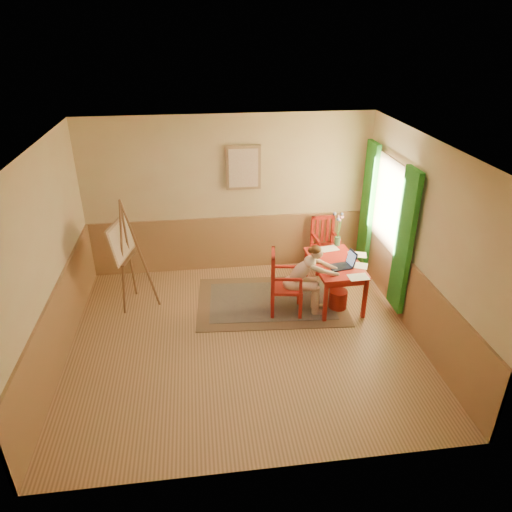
{
  "coord_description": "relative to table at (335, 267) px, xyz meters",
  "views": [
    {
      "loc": [
        -0.55,
        -5.57,
        4.16
      ],
      "look_at": [
        0.25,
        0.55,
        1.05
      ],
      "focal_mm": 33.06,
      "sensor_mm": 36.0,
      "label": 1
    }
  ],
  "objects": [
    {
      "name": "easel",
      "position": [
        -3.28,
        0.35,
        0.44
      ],
      "size": [
        0.67,
        0.81,
        1.8
      ],
      "color": "brown",
      "rests_on": "room"
    },
    {
      "name": "table",
      "position": [
        0.0,
        0.0,
        0.0
      ],
      "size": [
        0.77,
        1.23,
        0.72
      ],
      "color": "red",
      "rests_on": "room"
    },
    {
      "name": "papers",
      "position": [
        0.24,
        -0.01,
        0.09
      ],
      "size": [
        0.73,
        1.25,
        0.0
      ],
      "color": "white",
      "rests_on": "table"
    },
    {
      "name": "wall_portrait",
      "position": [
        -1.31,
        1.37,
        1.27
      ],
      "size": [
        0.6,
        0.05,
        0.76
      ],
      "color": "#A07B55",
      "rests_on": "room"
    },
    {
      "name": "wainscot",
      "position": [
        -1.56,
        -0.04,
        -0.13
      ],
      "size": [
        5.0,
        4.5,
        1.0
      ],
      "color": "#A77C53",
      "rests_on": "room"
    },
    {
      "name": "rug",
      "position": [
        -1.01,
        0.1,
        -0.62
      ],
      "size": [
        2.5,
        1.76,
        0.02
      ],
      "color": "#8C7251",
      "rests_on": "room"
    },
    {
      "name": "vase",
      "position": [
        0.2,
        0.6,
        0.35
      ],
      "size": [
        0.19,
        0.28,
        0.58
      ],
      "color": "#3F724C",
      "rests_on": "table"
    },
    {
      "name": "figure",
      "position": [
        -0.54,
        -0.26,
        0.01
      ],
      "size": [
        0.88,
        0.44,
        1.16
      ],
      "color": "beige",
      "rests_on": "room"
    },
    {
      "name": "laptop",
      "position": [
        0.08,
        -0.18,
        0.14
      ],
      "size": [
        0.44,
        0.31,
        0.24
      ],
      "color": "#1E2338",
      "rests_on": "table"
    },
    {
      "name": "room",
      "position": [
        -1.56,
        -0.83,
        0.77
      ],
      "size": [
        5.04,
        4.54,
        2.84
      ],
      "color": "tan",
      "rests_on": "ground"
    },
    {
      "name": "window",
      "position": [
        0.86,
        0.27,
        0.71
      ],
      "size": [
        0.12,
        2.01,
        2.2
      ],
      "color": "white",
      "rests_on": "room"
    },
    {
      "name": "wastebasket",
      "position": [
        0.02,
        -0.22,
        -0.47
      ],
      "size": [
        0.37,
        0.37,
        0.31
      ],
      "primitive_type": "cylinder",
      "rotation": [
        0.0,
        0.0,
        -0.31
      ],
      "color": "#9E2D21",
      "rests_on": "room"
    },
    {
      "name": "chair_left",
      "position": [
        -0.88,
        -0.21,
        -0.11
      ],
      "size": [
        0.55,
        0.53,
        1.04
      ],
      "color": "red",
      "rests_on": "room"
    },
    {
      "name": "chair_back",
      "position": [
        0.13,
        1.12,
        -0.13
      ],
      "size": [
        0.47,
        0.49,
        0.99
      ],
      "color": "red",
      "rests_on": "room"
    }
  ]
}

